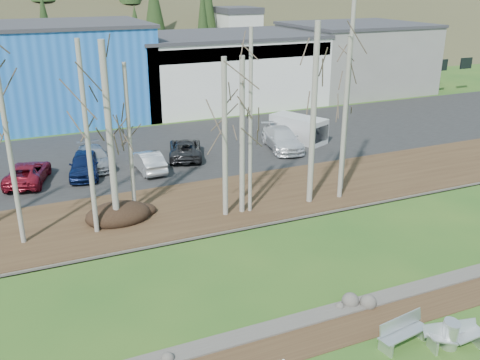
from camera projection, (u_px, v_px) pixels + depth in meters
name	position (u px, v px, depth m)	size (l,w,h in m)	color
dirt_strip	(299.00, 341.00, 18.50)	(80.00, 1.80, 0.03)	#382616
near_bank_rocks	(286.00, 326.00, 19.36)	(80.00, 0.80, 0.50)	#47423D
river	(240.00, 272.00, 22.87)	(80.00, 8.00, 0.90)	black
far_bank_rocks	(207.00, 233.00, 26.39)	(80.00, 0.80, 0.46)	#47423D
far_bank	(186.00, 208.00, 29.10)	(80.00, 7.00, 0.15)	#382616
parking_lot	(139.00, 154.00, 38.09)	(80.00, 14.00, 0.14)	black
building_blue	(29.00, 73.00, 46.37)	(20.40, 12.24, 8.30)	blue
building_white	(222.00, 68.00, 53.42)	(18.36, 12.24, 6.80)	silver
building_grey	(355.00, 57.00, 59.39)	(14.28, 12.24, 7.30)	slate
bench_intact	(402.00, 332.00, 18.23)	(2.03, 0.87, 0.98)	silver
bench_damaged	(453.00, 335.00, 18.13)	(2.04, 1.02, 0.87)	silver
litter_bin	(450.00, 335.00, 18.08)	(0.55, 0.55, 0.95)	silver
dirt_mound	(118.00, 214.00, 27.45)	(3.36, 2.37, 0.66)	black
birch_1	(7.00, 133.00, 23.35)	(0.23, 0.23, 10.63)	#A8A596
birch_2	(110.00, 137.00, 25.52)	(0.32, 0.32, 9.10)	#A8A596
birch_3	(88.00, 141.00, 24.67)	(0.23, 0.23, 9.24)	#A8A596
birch_4	(225.00, 139.00, 26.77)	(0.27, 0.27, 8.19)	#A8A596
birch_5	(130.00, 141.00, 26.99)	(0.21, 0.21, 7.90)	#A8A596
birch_6	(250.00, 124.00, 26.98)	(0.19, 0.19, 9.53)	#A8A596
birch_7	(313.00, 116.00, 28.16)	(0.31, 0.31, 9.71)	#A8A596
birch_8	(345.00, 120.00, 28.92)	(0.26, 0.26, 8.91)	#A8A596
birch_9	(347.00, 97.00, 29.79)	(0.23, 0.23, 10.91)	#A8A596
birch_10	(242.00, 137.00, 27.13)	(0.27, 0.27, 8.19)	#A8A596
car_2	(28.00, 173.00, 32.37)	(2.12, 4.59, 1.28)	maroon
car_3	(95.00, 158.00, 35.11)	(1.81, 4.44, 1.29)	#95969C
car_4	(85.00, 164.00, 33.54)	(1.75, 4.36, 1.48)	#0D1944
car_5	(148.00, 161.00, 34.39)	(1.40, 4.00, 1.32)	silver
car_6	(185.00, 148.00, 36.98)	(2.15, 4.65, 1.29)	#28272A
car_7	(282.00, 139.00, 38.85)	(2.11, 5.20, 1.51)	silver
van_white	(300.00, 129.00, 40.60)	(3.41, 4.67, 1.89)	silver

